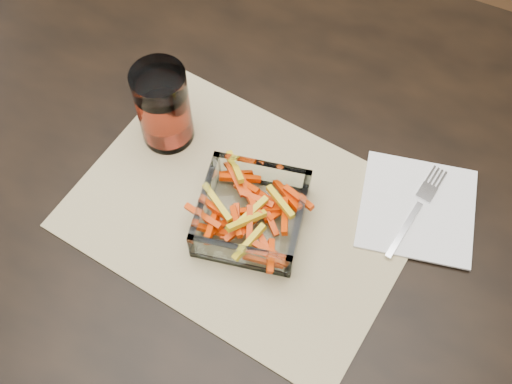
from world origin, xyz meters
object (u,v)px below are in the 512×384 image
Objects in this scene: glass_bowl at (252,215)px; tumbler at (164,108)px; dining_table at (220,175)px; fork at (417,208)px.

tumbler is (-0.17, 0.08, 0.04)m from glass_bowl.
dining_table is 0.17m from tumbler.
tumbler reaches higher than glass_bowl.
fork is (0.37, 0.03, -0.06)m from tumbler.
tumbler is 0.38m from fork.
glass_bowl is 0.23m from fork.
fork reaches higher than dining_table.
glass_bowl is 0.98× the size of fork.
dining_table is at bearing 11.92° from tumbler.
dining_table is 0.32m from fork.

